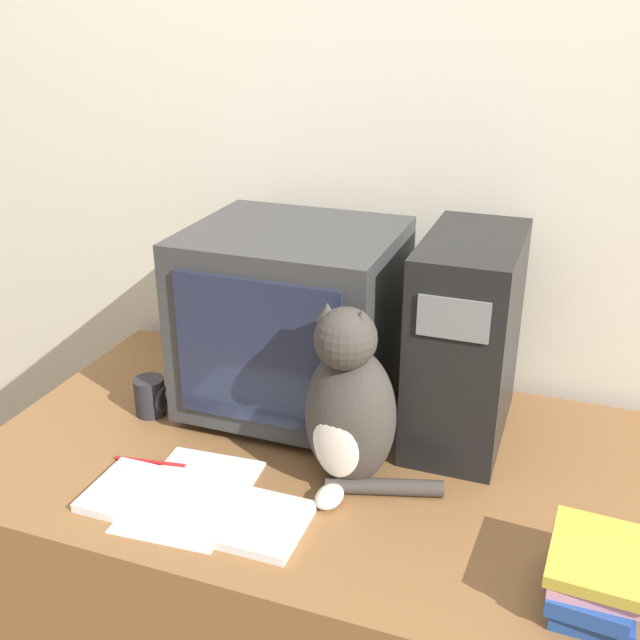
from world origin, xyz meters
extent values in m
cube|color=beige|center=(0.00, 0.93, 1.25)|extent=(7.00, 0.05, 2.50)
cube|color=brown|center=(0.00, 0.43, 0.35)|extent=(1.47, 0.86, 0.70)
cube|color=#333333|center=(-0.13, 0.61, 0.72)|extent=(0.32, 0.24, 0.02)
cube|color=#333333|center=(-0.13, 0.61, 0.94)|extent=(0.46, 0.40, 0.42)
cube|color=#1E2338|center=(-0.13, 0.40, 0.94)|extent=(0.37, 0.01, 0.33)
cube|color=black|center=(0.26, 0.63, 0.93)|extent=(0.20, 0.38, 0.46)
cube|color=slate|center=(0.26, 0.44, 1.06)|extent=(0.14, 0.01, 0.08)
cube|color=silver|center=(-0.16, 0.17, 0.71)|extent=(0.44, 0.17, 0.02)
cube|color=silver|center=(-0.16, 0.17, 0.72)|extent=(0.40, 0.13, 0.00)
ellipsoid|color=#38332D|center=(0.08, 0.37, 0.85)|extent=(0.20, 0.18, 0.30)
ellipsoid|color=beige|center=(0.08, 0.31, 0.83)|extent=(0.11, 0.06, 0.16)
sphere|color=#38332D|center=(0.08, 0.34, 1.03)|extent=(0.13, 0.13, 0.12)
cone|color=#38332D|center=(0.04, 0.34, 1.08)|extent=(0.04, 0.04, 0.04)
cone|color=#38332D|center=(0.11, 0.34, 1.08)|extent=(0.04, 0.04, 0.04)
ellipsoid|color=beige|center=(0.07, 0.27, 0.72)|extent=(0.06, 0.08, 0.04)
cylinder|color=#38332D|center=(0.16, 0.34, 0.72)|extent=(0.23, 0.10, 0.03)
cube|color=#234793|center=(0.56, 0.18, 0.72)|extent=(0.13, 0.18, 0.03)
cube|color=#234793|center=(0.56, 0.18, 0.75)|extent=(0.14, 0.20, 0.03)
cube|color=pink|center=(0.56, 0.18, 0.77)|extent=(0.15, 0.18, 0.02)
cube|color=gold|center=(0.57, 0.18, 0.79)|extent=(0.17, 0.20, 0.02)
cylinder|color=maroon|center=(-0.33, 0.27, 0.71)|extent=(0.16, 0.03, 0.01)
cube|color=white|center=(-0.19, 0.20, 0.70)|extent=(0.23, 0.31, 0.00)
cylinder|color=#232328|center=(-0.44, 0.46, 0.75)|extent=(0.07, 0.07, 0.09)
torus|color=#232328|center=(-0.40, 0.46, 0.75)|extent=(0.01, 0.06, 0.06)
camera|label=1|loc=(0.47, -0.86, 1.62)|focal=42.00mm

